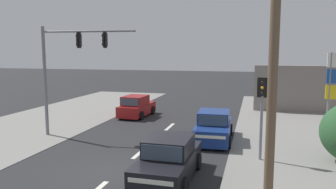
% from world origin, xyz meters
% --- Properties ---
extents(ground_plane, '(140.00, 140.00, 0.00)m').
position_xyz_m(ground_plane, '(0.00, 0.00, 0.00)').
color(ground_plane, '#28282B').
extents(lane_dash_mid, '(0.20, 2.40, 0.01)m').
position_xyz_m(lane_dash_mid, '(0.00, 3.00, 0.00)').
color(lane_dash_mid, silver).
rests_on(lane_dash_mid, ground).
extents(lane_dash_far, '(0.20, 2.40, 0.01)m').
position_xyz_m(lane_dash_far, '(0.00, 8.00, 0.00)').
color(lane_dash_far, silver).
rests_on(lane_dash_far, ground).
extents(kerb_left_verge, '(8.00, 40.00, 0.02)m').
position_xyz_m(kerb_left_verge, '(-8.50, 4.00, 0.01)').
color(kerb_left_verge, gray).
rests_on(kerb_left_verge, ground).
extents(utility_pole_foreground_right, '(3.78, 0.30, 10.94)m').
position_xyz_m(utility_pole_foreground_right, '(5.36, -2.03, 5.84)').
color(utility_pole_foreground_right, brown).
rests_on(utility_pole_foreground_right, ground).
extents(traffic_signal_mast, '(5.28, 0.58, 6.00)m').
position_xyz_m(traffic_signal_mast, '(-4.85, 4.62, 4.15)').
color(traffic_signal_mast, slate).
rests_on(traffic_signal_mast, ground).
extents(pedestal_signal_right_kerb, '(0.44, 0.30, 3.56)m').
position_xyz_m(pedestal_signal_right_kerb, '(5.35, 3.09, 2.42)').
color(pedestal_signal_right_kerb, slate).
rests_on(pedestal_signal_right_kerb, ground).
extents(shopfront_wall_far, '(12.00, 1.00, 3.60)m').
position_xyz_m(shopfront_wall_far, '(11.00, 16.00, 1.80)').
color(shopfront_wall_far, gray).
rests_on(shopfront_wall_far, ground).
extents(sedan_kerbside_parked, '(1.92, 4.25, 1.56)m').
position_xyz_m(sedan_kerbside_parked, '(2.09, 0.03, 0.70)').
color(sedan_kerbside_parked, black).
rests_on(sedan_kerbside_parked, ground).
extents(sedan_crossing_left, '(2.02, 4.30, 1.56)m').
position_xyz_m(sedan_crossing_left, '(3.02, 5.77, 0.70)').
color(sedan_crossing_left, navy).
rests_on(sedan_crossing_left, ground).
extents(hatchback_receding_far, '(1.93, 3.72, 1.53)m').
position_xyz_m(hatchback_receding_far, '(-3.17, 10.85, 0.70)').
color(hatchback_receding_far, maroon).
rests_on(hatchback_receding_far, ground).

